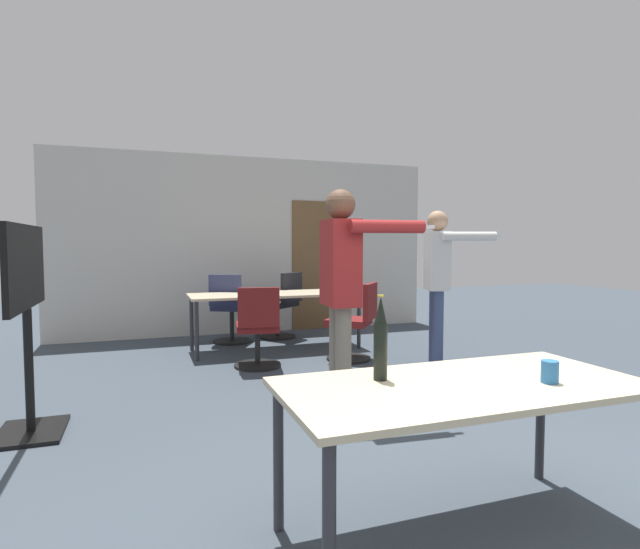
# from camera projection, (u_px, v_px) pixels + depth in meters

# --- Properties ---
(back_wall) EXTENTS (5.81, 0.12, 2.69)m
(back_wall) POSITION_uv_depth(u_px,v_px,m) (253.00, 246.00, 7.69)
(back_wall) COLOR beige
(back_wall) RESTS_ON ground_plane
(conference_table_near) EXTENTS (1.69, 0.80, 0.73)m
(conference_table_near) POSITION_uv_depth(u_px,v_px,m) (463.00, 397.00, 2.29)
(conference_table_near) COLOR #C6B793
(conference_table_near) RESTS_ON ground_plane
(conference_table_far) EXTENTS (2.19, 0.76, 0.73)m
(conference_table_far) POSITION_uv_depth(u_px,v_px,m) (276.00, 298.00, 6.45)
(conference_table_far) COLOR #C6B793
(conference_table_far) RESTS_ON ground_plane
(tv_screen) EXTENTS (0.44, 1.14, 1.50)m
(tv_screen) POSITION_uv_depth(u_px,v_px,m) (26.00, 305.00, 3.52)
(tv_screen) COLOR black
(tv_screen) RESTS_ON ground_plane
(person_far_watching) EXTENTS (0.80, 0.67, 1.80)m
(person_far_watching) POSITION_uv_depth(u_px,v_px,m) (342.00, 277.00, 4.01)
(person_far_watching) COLOR slate
(person_far_watching) RESTS_ON ground_plane
(person_left_plaid) EXTENTS (0.72, 0.76, 1.74)m
(person_left_plaid) POSITION_uv_depth(u_px,v_px,m) (438.00, 271.00, 5.67)
(person_left_plaid) COLOR #3D4C75
(person_left_plaid) RESTS_ON ground_plane
(office_chair_far_right) EXTENTS (0.53, 0.58, 0.91)m
(office_chair_far_right) POSITION_uv_depth(u_px,v_px,m) (258.00, 331.00, 5.46)
(office_chair_far_right) COLOR black
(office_chair_far_right) RESTS_ON ground_plane
(office_chair_side_rolled) EXTENTS (0.67, 0.69, 0.96)m
(office_chair_side_rolled) POSITION_uv_depth(u_px,v_px,m) (282.00, 307.00, 7.21)
(office_chair_side_rolled) COLOR black
(office_chair_side_rolled) RESTS_ON ground_plane
(office_chair_near_pushed) EXTENTS (0.64, 0.67, 0.96)m
(office_chair_near_pushed) POSITION_uv_depth(u_px,v_px,m) (230.00, 310.00, 6.84)
(office_chair_near_pushed) COLOR black
(office_chair_near_pushed) RESTS_ON ground_plane
(office_chair_far_left) EXTENTS (0.69, 0.68, 0.91)m
(office_chair_far_left) POSITION_uv_depth(u_px,v_px,m) (355.00, 325.00, 5.84)
(office_chair_far_left) COLOR black
(office_chair_far_left) RESTS_ON ground_plane
(beer_bottle) EXTENTS (0.06, 0.06, 0.40)m
(beer_bottle) POSITION_uv_depth(u_px,v_px,m) (381.00, 340.00, 2.32)
(beer_bottle) COLOR black
(beer_bottle) RESTS_ON conference_table_near
(drink_cup) EXTENTS (0.08, 0.08, 0.10)m
(drink_cup) POSITION_uv_depth(u_px,v_px,m) (550.00, 372.00, 2.28)
(drink_cup) COLOR #2866A3
(drink_cup) RESTS_ON conference_table_near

